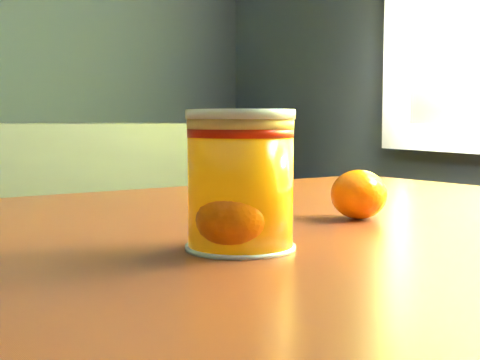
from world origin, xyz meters
name	(u,v)px	position (x,y,z in m)	size (l,w,h in m)	color
table	(242,328)	(0.97, 0.06, 0.70)	(1.18, 0.92, 0.81)	maroon
juice_glass	(240,181)	(0.92, -0.05, 0.86)	(0.09, 0.09, 0.11)	orange
orange_front	(235,218)	(0.91, -0.06, 0.83)	(0.06, 0.06, 0.05)	#FF6405
orange_back	(359,194)	(1.10, 0.05, 0.83)	(0.06, 0.06, 0.05)	#FF6405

